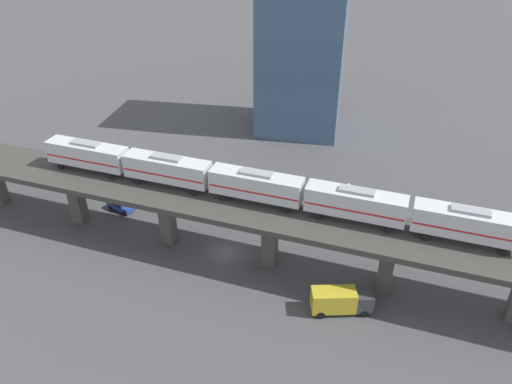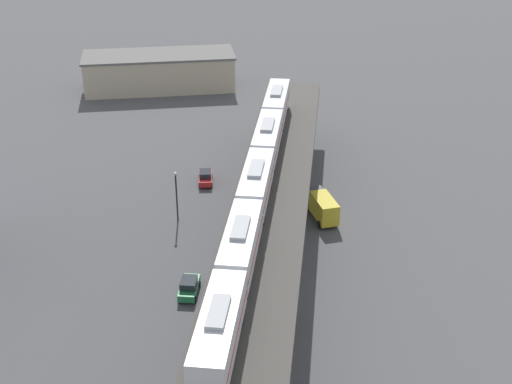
% 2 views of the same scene
% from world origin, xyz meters
% --- Properties ---
extents(ground_plane, '(400.00, 400.00, 0.00)m').
position_xyz_m(ground_plane, '(0.00, 0.00, 0.00)').
color(ground_plane, '#424244').
extents(elevated_viaduct, '(20.62, 92.30, 8.47)m').
position_xyz_m(elevated_viaduct, '(-0.03, -0.19, 7.25)').
color(elevated_viaduct, '#393733').
rests_on(elevated_viaduct, ground).
extents(subway_train, '(11.12, 62.21, 4.45)m').
position_xyz_m(subway_train, '(-0.84, 4.24, 11.01)').
color(subway_train, silver).
rests_on(subway_train, elevated_viaduct).
extents(street_car_green, '(2.31, 4.56, 1.89)m').
position_xyz_m(street_car_green, '(-8.16, -0.30, 0.94)').
color(street_car_green, '#1E6638').
rests_on(street_car_green, ground).
extents(street_car_red, '(2.09, 4.47, 1.89)m').
position_xyz_m(street_car_red, '(-7.51, 26.67, 0.94)').
color(street_car_red, '#AD1E1E').
rests_on(street_car_red, ground).
extents(street_car_blue, '(3.24, 4.75, 1.89)m').
position_xyz_m(street_car_blue, '(-7.14, -18.64, 0.94)').
color(street_car_blue, '#233D93').
rests_on(street_car_blue, ground).
extents(delivery_truck, '(3.90, 7.53, 3.20)m').
position_xyz_m(delivery_truck, '(7.84, 16.24, 1.76)').
color(delivery_truck, '#333338').
rests_on(delivery_truck, ground).
extents(street_lamp, '(0.44, 0.44, 6.94)m').
position_xyz_m(street_lamp, '(-10.60, 15.80, 4.11)').
color(street_lamp, black).
rests_on(street_lamp, ground).
extents(office_tower, '(16.00, 16.00, 36.00)m').
position_xyz_m(office_tower, '(-44.29, 4.33, 18.00)').
color(office_tower, '#3D5B7A').
rests_on(office_tower, ground).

